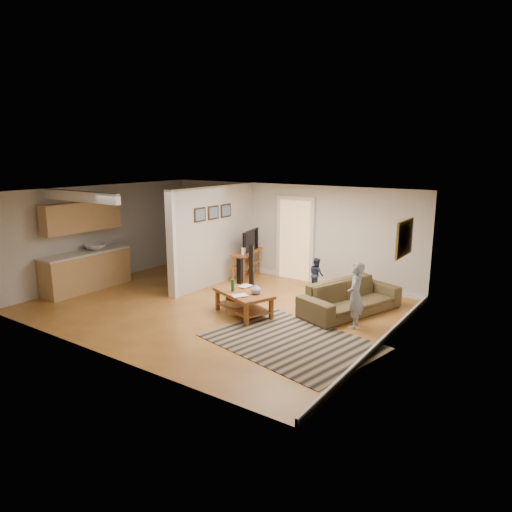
# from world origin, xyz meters

# --- Properties ---
(ground) EXTENTS (7.50, 7.50, 0.00)m
(ground) POSITION_xyz_m (0.00, 0.00, 0.00)
(ground) COLOR brown
(ground) RESTS_ON ground
(room_shell) EXTENTS (7.54, 6.02, 2.52)m
(room_shell) POSITION_xyz_m (-1.07, 0.43, 1.46)
(room_shell) COLOR #B0AEA9
(room_shell) RESTS_ON ground
(area_rug) EXTENTS (3.23, 2.63, 0.01)m
(area_rug) POSITION_xyz_m (2.37, -0.77, 0.01)
(area_rug) COLOR black
(area_rug) RESTS_ON ground
(sofa) EXTENTS (1.60, 2.45, 0.67)m
(sofa) POSITION_xyz_m (2.60, 1.26, 0.00)
(sofa) COLOR #4B4725
(sofa) RESTS_ON ground
(coffee_table) EXTENTS (1.45, 1.15, 0.75)m
(coffee_table) POSITION_xyz_m (0.85, -0.11, 0.39)
(coffee_table) COLOR brown
(coffee_table) RESTS_ON ground
(tv_console) EXTENTS (0.72, 1.29, 1.05)m
(tv_console) POSITION_xyz_m (-0.74, 2.20, 0.70)
(tv_console) COLOR brown
(tv_console) RESTS_ON ground
(speaker_left) EXTENTS (0.11, 0.11, 1.07)m
(speaker_left) POSITION_xyz_m (0.40, 0.35, 0.53)
(speaker_left) COLOR black
(speaker_left) RESTS_ON ground
(speaker_right) EXTENTS (0.13, 0.13, 1.06)m
(speaker_right) POSITION_xyz_m (-0.23, 1.68, 0.53)
(speaker_right) COLOR black
(speaker_right) RESTS_ON ground
(toy_basket) EXTENTS (0.48, 0.48, 0.42)m
(toy_basket) POSITION_xyz_m (0.62, -0.07, 0.18)
(toy_basket) COLOR olive
(toy_basket) RESTS_ON ground
(child) EXTENTS (0.40, 0.52, 1.28)m
(child) POSITION_xyz_m (3.00, 0.53, 0.00)
(child) COLOR gray
(child) RESTS_ON ground
(toddler) EXTENTS (0.50, 0.48, 0.81)m
(toddler) POSITION_xyz_m (1.26, 2.32, 0.00)
(toddler) COLOR #202742
(toddler) RESTS_ON ground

